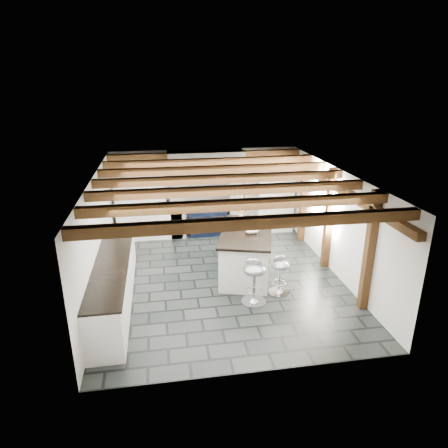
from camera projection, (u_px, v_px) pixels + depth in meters
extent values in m
plane|color=black|center=(222.00, 278.00, 8.68)|extent=(6.00, 6.00, 0.00)
plane|color=white|center=(205.00, 191.00, 11.06)|extent=(5.00, 0.00, 5.00)
plane|color=white|center=(98.00, 236.00, 7.90)|extent=(0.00, 6.00, 6.00)
plane|color=white|center=(336.00, 222.00, 8.67)|extent=(0.00, 6.00, 6.00)
plane|color=white|center=(222.00, 174.00, 7.89)|extent=(6.00, 6.00, 0.00)
cube|color=silver|center=(177.00, 202.00, 10.73)|extent=(0.40, 0.60, 1.90)
cube|color=silver|center=(235.00, 199.00, 10.97)|extent=(0.40, 0.60, 1.90)
cube|color=#4E3416|center=(206.00, 163.00, 10.49)|extent=(2.10, 0.65, 0.18)
cube|color=silver|center=(206.00, 157.00, 10.44)|extent=(2.00, 0.60, 0.31)
cube|color=black|center=(207.00, 163.00, 10.18)|extent=(1.00, 0.03, 0.22)
cube|color=silver|center=(208.00, 163.00, 10.16)|extent=(0.90, 0.01, 0.14)
cube|color=white|center=(141.00, 202.00, 10.57)|extent=(1.30, 0.58, 2.00)
cube|color=white|center=(274.00, 196.00, 11.13)|extent=(1.00, 0.58, 2.00)
cube|color=white|center=(114.00, 281.00, 7.63)|extent=(0.60, 3.80, 0.88)
cube|color=black|center=(112.00, 259.00, 7.48)|extent=(0.64, 3.80, 0.04)
cube|color=white|center=(169.00, 220.00, 10.87)|extent=(0.70, 0.60, 0.88)
cube|color=black|center=(168.00, 204.00, 10.71)|extent=(0.74, 0.64, 0.04)
cube|color=#4E3416|center=(336.00, 186.00, 8.38)|extent=(0.15, 5.80, 0.14)
plane|color=white|center=(326.00, 197.00, 9.08)|extent=(0.00, 0.90, 0.90)
cube|color=#4E3416|center=(252.00, 223.00, 5.51)|extent=(5.00, 0.16, 0.16)
cube|color=#4E3416|center=(240.00, 204.00, 6.31)|extent=(5.00, 0.16, 0.16)
cube|color=#4E3416|center=(230.00, 190.00, 7.11)|extent=(5.00, 0.16, 0.16)
cube|color=#4E3416|center=(222.00, 179.00, 7.92)|extent=(5.00, 0.16, 0.16)
cube|color=#4E3416|center=(216.00, 169.00, 8.72)|extent=(5.00, 0.16, 0.16)
cube|color=#4E3416|center=(211.00, 162.00, 9.52)|extent=(5.00, 0.16, 0.16)
cube|color=#4E3416|center=(206.00, 155.00, 10.32)|extent=(5.00, 0.16, 0.16)
cube|color=#4E3416|center=(369.00, 252.00, 7.17)|extent=(0.15, 0.15, 2.30)
cube|color=#4E3416|center=(329.00, 219.00, 8.84)|extent=(0.15, 0.15, 2.30)
cube|color=#4E3416|center=(303.00, 199.00, 10.32)|extent=(0.15, 0.15, 2.30)
cylinder|color=black|center=(245.00, 192.00, 8.04)|extent=(0.01, 0.01, 0.56)
cylinder|color=white|center=(244.00, 208.00, 8.15)|extent=(0.09, 0.09, 0.22)
cylinder|color=black|center=(244.00, 188.00, 8.32)|extent=(0.01, 0.01, 0.56)
cylinder|color=white|center=(244.00, 203.00, 8.44)|extent=(0.09, 0.09, 0.22)
cylinder|color=black|center=(243.00, 184.00, 8.61)|extent=(0.01, 0.01, 0.56)
cylinder|color=white|center=(243.00, 199.00, 8.72)|extent=(0.09, 0.09, 0.22)
cube|color=black|center=(207.00, 218.00, 11.01)|extent=(1.00, 0.60, 0.90)
ellipsoid|color=silver|center=(198.00, 202.00, 10.80)|extent=(0.28, 0.28, 0.11)
ellipsoid|color=silver|center=(216.00, 201.00, 10.88)|extent=(0.28, 0.28, 0.11)
cylinder|color=silver|center=(208.00, 209.00, 10.58)|extent=(0.95, 0.03, 0.03)
cube|color=black|center=(199.00, 222.00, 10.69)|extent=(0.35, 0.02, 0.30)
cube|color=black|center=(217.00, 221.00, 10.77)|extent=(0.35, 0.02, 0.30)
cube|color=white|center=(246.00, 253.00, 8.74)|extent=(1.48, 2.15, 0.95)
cube|color=black|center=(247.00, 232.00, 8.57)|extent=(1.59, 2.25, 0.05)
imported|color=white|center=(241.00, 218.00, 9.05)|extent=(0.25, 0.25, 0.21)
ellipsoid|color=#CB5B1C|center=(241.00, 210.00, 8.99)|extent=(0.22, 0.22, 0.13)
cylinder|color=white|center=(255.00, 221.00, 8.86)|extent=(0.13, 0.13, 0.20)
imported|color=white|center=(251.00, 231.00, 8.44)|extent=(0.35, 0.35, 0.07)
cylinder|color=white|center=(259.00, 228.00, 8.56)|extent=(0.05, 0.05, 0.11)
cylinder|color=white|center=(260.00, 225.00, 8.54)|extent=(0.24, 0.24, 0.02)
cylinder|color=tan|center=(260.00, 223.00, 8.52)|extent=(0.18, 0.18, 0.08)
cylinder|color=silver|center=(278.00, 292.00, 8.07)|extent=(0.43, 0.43, 0.03)
cone|color=silver|center=(279.00, 290.00, 8.05)|extent=(0.19, 0.19, 0.08)
cylinder|color=silver|center=(279.00, 279.00, 7.96)|extent=(0.05, 0.05, 0.53)
torus|color=silver|center=(279.00, 283.00, 7.99)|extent=(0.27, 0.27, 0.02)
ellipsoid|color=gray|center=(280.00, 265.00, 7.86)|extent=(0.45, 0.45, 0.17)
ellipsoid|color=gray|center=(278.00, 259.00, 7.91)|extent=(0.29, 0.15, 0.15)
cylinder|color=silver|center=(254.00, 301.00, 7.73)|extent=(0.48, 0.48, 0.03)
cone|color=silver|center=(254.00, 299.00, 7.72)|extent=(0.22, 0.22, 0.09)
cylinder|color=silver|center=(254.00, 286.00, 7.61)|extent=(0.05, 0.05, 0.60)
torus|color=silver|center=(254.00, 290.00, 7.65)|extent=(0.31, 0.31, 0.02)
ellipsoid|color=gray|center=(255.00, 270.00, 7.50)|extent=(0.58, 0.58, 0.20)
ellipsoid|color=gray|center=(256.00, 262.00, 7.56)|extent=(0.33, 0.23, 0.17)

